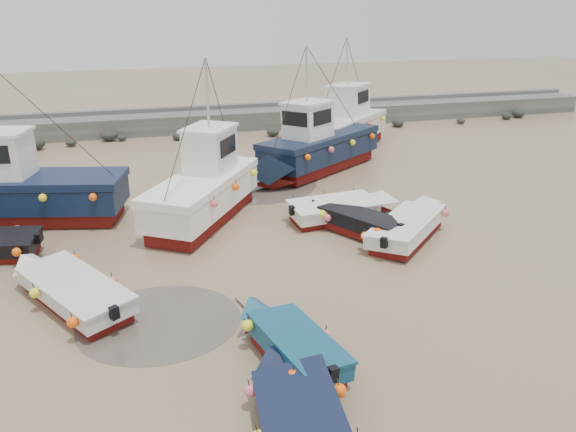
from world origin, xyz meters
name	(u,v)px	position (x,y,z in m)	size (l,w,h in m)	color
ground	(262,277)	(0.00, 0.00, 0.00)	(120.00, 120.00, 0.00)	#8F795D
seawall	(189,122)	(0.05, 21.99, 0.63)	(60.00, 4.92, 1.50)	#60615C
puddle_a	(160,321)	(-3.31, -1.82, 0.00)	(4.48, 4.48, 0.01)	#524A41
puddle_b	(381,223)	(5.58, 3.26, 0.00)	(3.10, 3.10, 0.01)	#524A41
puddle_d	(252,180)	(1.83, 10.18, 0.00)	(6.32, 6.32, 0.01)	#524A41
dinghy_0	(70,286)	(-5.72, -0.05, 0.54)	(4.08, 6.04, 1.43)	#690D0B
dinghy_1	(305,416)	(-0.73, -7.06, 0.55)	(2.28, 5.89, 1.43)	#690D0B
dinghy_2	(288,338)	(-0.34, -4.36, 0.57)	(2.18, 5.11, 1.43)	#690D0B
dinghy_3	(411,224)	(6.06, 1.69, 0.54)	(5.31, 5.07, 1.43)	#690D0B
dinghy_5	(341,207)	(4.17, 4.04, 0.55)	(5.78, 2.32, 1.43)	#690D0B
dinghy_6	(354,218)	(4.18, 2.72, 0.56)	(3.39, 5.07, 1.43)	#690D0B
cabin_boat_0	(16,189)	(-8.18, 7.36, 1.34)	(10.20, 4.39, 6.22)	#690D0B
cabin_boat_1	(209,184)	(-0.82, 5.85, 1.36)	(6.14, 8.65, 6.22)	#690D0B
cabin_boat_2	(313,147)	(5.13, 10.68, 1.33)	(9.20, 6.92, 6.22)	#690D0B
cabin_boat_3	(348,124)	(8.76, 15.24, 1.35)	(8.11, 7.70, 6.22)	#690D0B
person	(114,210)	(-4.62, 7.57, 0.00)	(0.67, 0.44, 1.85)	#161B32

